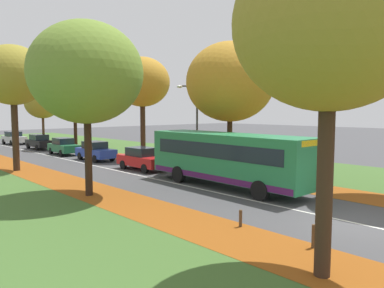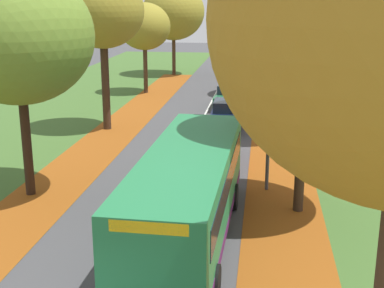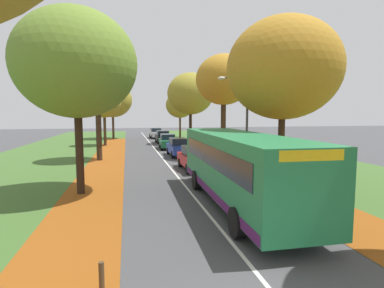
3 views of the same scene
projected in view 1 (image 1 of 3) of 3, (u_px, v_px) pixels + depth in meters
ground_plane at (356, 223)px, 14.21m from camera, size 160.00×160.00×0.00m
leaf_litter_left at (75, 185)px, 21.29m from camera, size 2.80×60.00×0.00m
grass_verge_right at (185, 156)px, 35.03m from camera, size 12.00×90.00×0.01m
leaf_litter_right at (193, 168)px, 27.53m from camera, size 2.80×60.00×0.00m
road_centre_line at (96, 166)px, 28.79m from camera, size 0.12×80.00×0.01m
tree_left_nearest at (330, 25)px, 9.12m from camera, size 4.79×4.79×8.54m
tree_left_near at (86, 73)px, 18.29m from camera, size 5.57×5.57×8.63m
tree_left_mid at (13, 76)px, 26.00m from camera, size 4.63×4.63×8.81m
tree_right_near at (230, 82)px, 25.09m from camera, size 5.94×5.94×8.86m
tree_right_mid at (142, 82)px, 32.58m from camera, size 4.80×4.80×8.91m
tree_right_far at (74, 91)px, 41.73m from camera, size 5.87×5.87×9.04m
tree_right_distant at (42, 103)px, 49.97m from camera, size 4.61×4.61×7.35m
bollard_second at (314, 236)px, 11.62m from camera, size 0.12×0.12×0.75m
bollard_third at (241, 219)px, 13.72m from camera, size 0.12×0.12×0.64m
streetlamp_right at (194, 118)px, 25.79m from camera, size 1.89×0.28×6.00m
bus at (228, 157)px, 20.84m from camera, size 2.84×10.45×2.98m
car_red_lead at (142, 159)px, 26.88m from camera, size 1.85×4.23×1.62m
car_blue_following at (95, 151)px, 32.04m from camera, size 1.83×4.22×1.62m
car_green_third_in_line at (64, 146)px, 36.13m from camera, size 1.91×4.26×1.62m
car_black_fourth_in_line at (40, 142)px, 41.28m from camera, size 1.80×4.21×1.62m
car_silver_trailing at (14, 138)px, 47.11m from camera, size 1.93×4.27×1.62m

